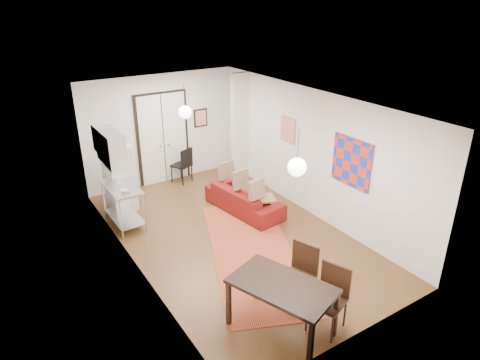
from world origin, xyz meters
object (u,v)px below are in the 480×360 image
coffee_table (257,200)px  dining_chair_far (323,292)px  black_side_chair (180,161)px  dining_table (282,290)px  kitchen_counter (123,200)px  fridge (119,178)px  sofa (244,199)px  dining_chair_near (294,269)px

coffee_table → dining_chair_far: size_ratio=0.92×
black_side_chair → dining_chair_far: bearing=60.3°
dining_table → kitchen_counter: bearing=101.5°
fridge → dining_chair_far: 5.62m
kitchen_counter → black_side_chair: 2.60m
sofa → kitchen_counter: kitchen_counter is taller
kitchen_counter → dining_table: size_ratio=0.70×
kitchen_counter → dining_chair_far: (1.52, -4.73, 0.01)m
black_side_chair → dining_chair_near: bearing=59.7°
fridge → dining_chair_near: (1.33, -4.75, -0.20)m
kitchen_counter → dining_chair_near: dining_chair_near is taller
fridge → dining_chair_far: fridge is taller
kitchen_counter → fridge: size_ratio=0.75×
sofa → dining_chair_near: bearing=153.0°
coffee_table → kitchen_counter: size_ratio=0.79×
kitchen_counter → dining_chair_near: (1.52, -4.03, 0.01)m
kitchen_counter → fridge: (0.18, 0.72, 0.21)m
coffee_table → dining_chair_near: 3.16m
fridge → dining_table: bearing=-90.0°
dining_chair_near → black_side_chair: (0.57, 5.58, -0.04)m
dining_table → dining_chair_near: dining_chair_near is taller
coffee_table → dining_chair_near: bearing=-113.6°
kitchen_counter → black_side_chair: size_ratio=1.25×
dining_chair_far → black_side_chair: 6.30m
dining_chair_near → dining_table: bearing=-72.9°
kitchen_counter → dining_chair_far: bearing=-73.3°
dining_chair_far → kitchen_counter: bearing=177.6°
kitchen_counter → black_side_chair: (2.09, 1.55, -0.03)m
coffee_table → dining_chair_near: (-1.26, -2.88, 0.28)m
fridge → coffee_table: bearing=-43.8°
sofa → kitchen_counter: 2.76m
dining_table → dining_chair_far: (0.60, -0.24, -0.14)m
sofa → dining_chair_near: dining_chair_near is taller
kitchen_counter → black_side_chair: black_side_chair is taller
sofa → fridge: size_ratio=1.27×
black_side_chair → fridge: bearing=-1.1°
fridge → dining_table: (0.73, -5.21, -0.06)m
dining_table → dining_chair_near: size_ratio=1.66×
dining_chair_far → dining_chair_near: bearing=159.9°
fridge → black_side_chair: (1.91, 0.83, -0.24)m
sofa → black_side_chair: (-0.50, 2.45, 0.27)m
sofa → kitchen_counter: (-2.59, 0.90, 0.30)m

